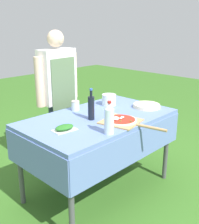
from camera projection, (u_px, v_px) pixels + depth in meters
ground_plane at (99, 189)px, 2.76m from camera, size 12.00×12.00×0.00m
prep_table at (99, 125)px, 2.56m from camera, size 1.40×0.83×0.76m
person_cook at (58, 90)px, 2.98m from camera, size 0.56×0.22×1.50m
pizza_on_peel at (122, 121)px, 2.38m from camera, size 0.35×0.58×0.05m
oil_bottle at (91, 107)px, 2.42m from camera, size 0.06×0.06×0.28m
water_bottle at (109, 119)px, 2.11m from camera, size 0.07×0.07×0.26m
herb_container at (64, 128)px, 2.20m from camera, size 0.20×0.13×0.05m
mixing_tub at (109, 100)px, 2.87m from camera, size 0.14×0.14×0.11m
plate_stack at (147, 106)px, 2.80m from camera, size 0.27×0.27×0.03m
sauce_jar at (75, 106)px, 2.70m from camera, size 0.08×0.08×0.09m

